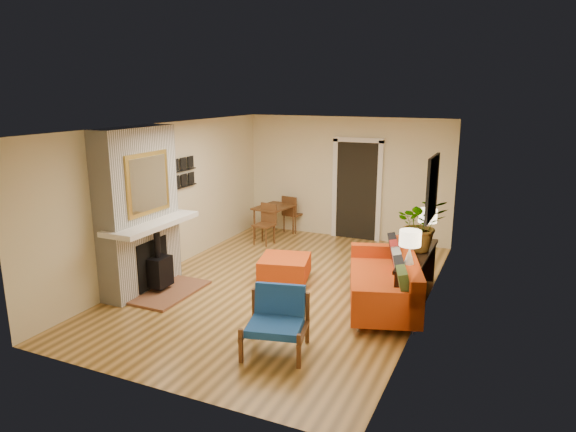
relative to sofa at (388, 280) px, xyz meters
name	(u,v)px	position (x,y,z in m)	size (l,w,h in m)	color
room_shell	(366,188)	(-1.13, 2.63, 0.86)	(6.50, 6.50, 6.50)	tan
fireplace	(140,215)	(-3.73, -1.01, 0.86)	(1.09, 1.68, 2.60)	white
sofa	(388,280)	(0.00, 0.00, 0.00)	(1.55, 2.37, 0.86)	silver
ottoman	(285,267)	(-1.83, 0.27, -0.14)	(0.97, 0.97, 0.40)	silver
blue_chair	(277,317)	(-0.93, -1.90, 0.04)	(0.89, 0.88, 0.78)	brown
dining_table	(277,213)	(-3.09, 2.60, 0.17)	(0.80, 1.59, 0.84)	brown
console_table	(417,263)	(0.34, 0.39, 0.20)	(0.34, 1.85, 0.72)	black
lamp_near	(410,244)	(0.34, -0.29, 0.68)	(0.30, 0.30, 0.54)	white
lamp_far	(427,221)	(0.34, 1.13, 0.68)	(0.30, 0.30, 0.54)	white
houseplant	(421,224)	(0.33, 0.58, 0.77)	(0.75, 0.65, 0.84)	#1E5919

